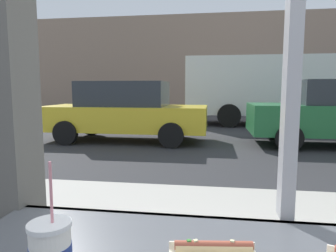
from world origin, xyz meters
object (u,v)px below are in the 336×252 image
(soda_cup_right, at_px, (51,252))
(hotdog_tray_far, at_px, (213,250))
(pedestrian, at_px, (8,131))
(parked_car_yellow, at_px, (126,111))
(box_truck, at_px, (274,88))

(soda_cup_right, xyz_separation_m, hotdog_tray_far, (0.40, 0.17, -0.06))
(soda_cup_right, distance_m, pedestrian, 2.52)
(soda_cup_right, distance_m, parked_car_yellow, 7.85)
(soda_cup_right, relative_size, parked_car_yellow, 0.07)
(parked_car_yellow, bearing_deg, soda_cup_right, -74.98)
(soda_cup_right, height_order, parked_car_yellow, parked_car_yellow)
(hotdog_tray_far, distance_m, box_truck, 12.31)
(hotdog_tray_far, height_order, parked_car_yellow, parked_car_yellow)
(box_truck, distance_m, pedestrian, 11.17)
(soda_cup_right, relative_size, pedestrian, 0.19)
(hotdog_tray_far, bearing_deg, box_truck, 78.53)
(pedestrian, bearing_deg, soda_cup_right, -51.65)
(pedestrian, bearing_deg, box_truck, 66.75)
(soda_cup_right, height_order, box_truck, box_truck)
(hotdog_tray_far, relative_size, pedestrian, 0.16)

